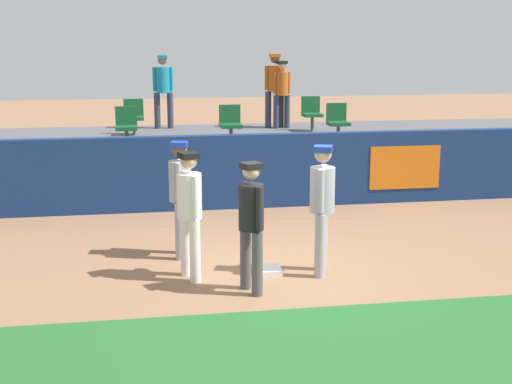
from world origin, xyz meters
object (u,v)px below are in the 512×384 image
seat_back_left (134,115)px  spectator_capped (163,86)px  player_fielder_home (190,207)px  seat_front_left (126,124)px  seat_front_right (338,120)px  player_coach_visitor (180,191)px  spectator_hooded (275,85)px  seat_front_center (230,122)px  player_umpire (251,218)px  seat_back_right (312,112)px  player_runner_visitor (322,201)px  spectator_casual (282,89)px  first_base (267,270)px

seat_back_left → spectator_capped: size_ratio=0.46×
player_fielder_home → seat_front_left: seat_front_left is taller
seat_front_right → seat_back_left: size_ratio=1.00×
player_coach_visitor → spectator_hooded: bearing=167.9°
spectator_hooded → spectator_capped: (-2.81, 0.27, -0.02)m
seat_front_right → seat_front_center: same height
player_umpire → seat_front_left: 6.50m
seat_front_right → seat_back_right: same height
spectator_capped → seat_back_right: bearing=166.1°
player_coach_visitor → seat_front_right: seat_front_right is taller
player_runner_visitor → spectator_capped: size_ratio=1.03×
spectator_capped → spectator_casual: bearing=174.2°
seat_back_right → spectator_capped: bearing=163.2°
player_runner_visitor → seat_front_center: seat_front_center is taller
player_runner_visitor → seat_front_right: seat_front_right is taller
seat_front_right → spectator_capped: (-3.73, 2.88, 0.59)m
seat_front_right → seat_front_center: 2.41m
spectator_hooded → spectator_capped: size_ratio=1.02×
player_umpire → seat_front_center: bearing=154.3°
spectator_hooded → spectator_casual: (0.15, -0.17, -0.10)m
player_umpire → seat_front_right: size_ratio=2.12×
seat_front_right → player_fielder_home: bearing=-123.8°
seat_front_right → spectator_capped: size_ratio=0.46×
player_fielder_home → first_base: bearing=72.5°
spectator_casual → first_base: bearing=66.1°
player_fielder_home → spectator_hooded: size_ratio=0.98×
player_coach_visitor → seat_back_left: 6.35m
seat_front_center → spectator_casual: spectator_casual is taller
seat_back_left → seat_front_left: same height
first_base → seat_back_left: bearing=104.4°
first_base → seat_front_center: (0.19, 5.52, 1.52)m
player_umpire → spectator_capped: size_ratio=0.97×
seat_back_right → seat_back_left: same height
player_runner_visitor → seat_back_left: bearing=-140.4°
first_base → player_runner_visitor: (0.77, -0.14, 1.05)m
spectator_hooded → player_umpire: bearing=76.2°
seat_back_left → seat_front_left: (-0.15, -1.80, -0.00)m
seat_front_center → spectator_hooded: spectator_hooded is taller
player_coach_visitor → spectator_capped: (0.05, 7.38, 1.10)m
player_coach_visitor → spectator_casual: 7.62m
player_umpire → first_base: bearing=133.4°
seat_back_right → spectator_capped: size_ratio=0.46×
player_runner_visitor → spectator_capped: (-1.90, 8.54, 1.06)m
player_fielder_home → seat_back_left: 7.41m
spectator_casual → seat_back_right: bearing=123.8°
seat_front_center → spectator_capped: 3.23m
first_base → seat_back_right: (2.45, 7.32, 1.52)m
player_umpire → seat_front_left: size_ratio=2.12×
seat_back_right → seat_front_left: bearing=-158.1°
first_base → seat_front_center: bearing=88.0°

